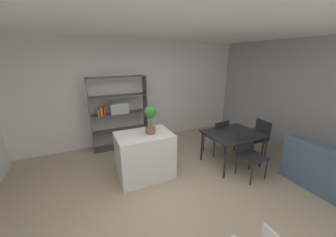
% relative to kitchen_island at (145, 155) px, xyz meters
% --- Properties ---
extents(ground_plane, '(9.48, 9.48, 0.00)m').
position_rel_kitchen_island_xyz_m(ground_plane, '(0.12, -0.80, -0.45)').
color(ground_plane, tan).
extents(ceiling_slab, '(6.89, 5.34, 0.06)m').
position_rel_kitchen_island_xyz_m(ceiling_slab, '(0.12, -0.80, 2.28)').
color(ceiling_slab, white).
rests_on(ceiling_slab, ground_plane).
extents(back_partition, '(6.89, 0.06, 2.70)m').
position_rel_kitchen_island_xyz_m(back_partition, '(0.12, 1.85, 0.90)').
color(back_partition, silver).
rests_on(back_partition, ground_plane).
extents(right_partition_gray, '(0.06, 5.34, 2.70)m').
position_rel_kitchen_island_xyz_m(right_partition_gray, '(3.53, -0.80, 0.90)').
color(right_partition_gray, '#9E9EA3').
rests_on(right_partition_gray, ground_plane).
extents(kitchen_island, '(1.05, 0.72, 0.90)m').
position_rel_kitchen_island_xyz_m(kitchen_island, '(0.00, 0.00, 0.00)').
color(kitchen_island, silver).
rests_on(kitchen_island, ground_plane).
extents(potted_plant_on_island, '(0.23, 0.23, 0.54)m').
position_rel_kitchen_island_xyz_m(potted_plant_on_island, '(0.13, -0.02, 0.78)').
color(potted_plant_on_island, brown).
rests_on(potted_plant_on_island, kitchen_island).
extents(open_bookshelf, '(1.41, 0.32, 1.85)m').
position_rel_kitchen_island_xyz_m(open_bookshelf, '(-0.19, 1.52, 0.52)').
color(open_bookshelf, '#4C4C51').
rests_on(open_bookshelf, ground_plane).
extents(dining_table, '(1.13, 0.90, 0.74)m').
position_rel_kitchen_island_xyz_m(dining_table, '(1.88, -0.36, 0.21)').
color(dining_table, '#232328').
rests_on(dining_table, ground_plane).
extents(dining_chair_near, '(0.46, 0.45, 0.95)m').
position_rel_kitchen_island_xyz_m(dining_chair_near, '(1.88, -0.83, 0.11)').
color(dining_chair_near, '#232328').
rests_on(dining_chair_near, ground_plane).
extents(dining_chair_far, '(0.48, 0.47, 0.87)m').
position_rel_kitchen_island_xyz_m(dining_chair_far, '(1.89, 0.12, 0.07)').
color(dining_chair_far, '#232328').
rests_on(dining_chair_far, ground_plane).
extents(dining_chair_window_side, '(0.50, 0.47, 0.90)m').
position_rel_kitchen_island_xyz_m(dining_chair_window_side, '(2.66, -0.37, 0.09)').
color(dining_chair_window_side, '#232328').
rests_on(dining_chair_window_side, ground_plane).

